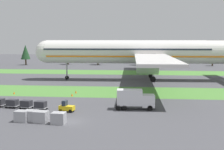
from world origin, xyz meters
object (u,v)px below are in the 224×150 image
Objects in this scene: cargo_dolly_second at (26,104)px; taxiway_marker_0 at (76,92)px; baggage_tug at (66,107)px; uld_container_3 at (59,118)px; uld_container_2 at (31,116)px; taxiway_marker_1 at (14,93)px; airliner at (144,52)px; cargo_dolly_third at (12,103)px; catering_truck at (135,99)px; ground_crew_marshaller at (122,103)px; cargo_dolly_lead at (41,105)px; uld_container_0 at (22,116)px; taxiway_marker_2 at (72,95)px; uld_container_1 at (41,117)px.

cargo_dolly_second is 3.61× the size of taxiway_marker_0.
baggage_tug is 1.40× the size of uld_container_3.
taxiway_marker_1 is (-12.15, 22.37, -0.57)m from uld_container_2.
airliner reaches higher than baggage_tug.
baggage_tug reaches higher than cargo_dolly_third.
catering_truck is 3.53× the size of uld_container_3.
baggage_tug is 1.61× the size of ground_crew_marshaller.
baggage_tug is 5.03m from cargo_dolly_lead.
airliner is 121.90× the size of taxiway_marker_0.
baggage_tug is 10.83m from cargo_dolly_third.
uld_container_0 is (-5.22, -6.89, 0.03)m from baggage_tug.
uld_container_3 reaches higher than uld_container_0.
cargo_dolly_lead is 2.90m from cargo_dolly_second.
uld_container_3 is at bearing -6.85° from uld_container_0.
cargo_dolly_second and cargo_dolly_third have the same top height.
taxiway_marker_2 is (5.46, 12.97, -0.61)m from cargo_dolly_second.
airliner is 52.92m from uld_container_2.
uld_container_3 reaches higher than taxiway_marker_0.
ground_crew_marshaller is at bearing -51.41° from taxiway_marker_0.
uld_container_3 is at bearing -83.54° from taxiway_marker_0.
cargo_dolly_lead is at bearing 97.30° from uld_container_2.
uld_container_1 is (-15.95, -49.77, -7.80)m from airliner.
cargo_dolly_lead is at bearing -100.93° from taxiway_marker_2.
airliner reaches higher than ground_crew_marshaller.
catering_truck is 3.53× the size of uld_container_0.
airliner is at bearing 110.00° from ground_crew_marshaller.
uld_container_1 is at bearing -5.65° from baggage_tug.
taxiway_marker_1 is (-16.11, 15.78, -0.52)m from baggage_tug.
taxiway_marker_0 is at bearing 90.25° from uld_container_1.
cargo_dolly_lead is at bearing -52.96° from taxiway_marker_1.
cargo_dolly_third reaches higher than taxiway_marker_1.
airliner is 47.97m from cargo_dolly_third.
catering_truck reaches higher than taxiway_marker_2.
baggage_tug reaches higher than uld_container_3.
uld_container_3 reaches higher than cargo_dolly_lead.
cargo_dolly_second is 0.35× the size of catering_truck.
cargo_dolly_lead reaches higher than taxiway_marker_2.
baggage_tug is 4.52× the size of taxiway_marker_2.
uld_container_0 is at bearing -64.34° from taxiway_marker_1.
uld_container_1 is (-11.61, -10.72, -0.07)m from ground_crew_marshaller.
cargo_dolly_second reaches higher than taxiway_marker_1.
uld_container_0 is at bearing 9.05° from cargo_dolly_lead.
taxiway_marker_2 is (2.61, 13.53, -0.61)m from cargo_dolly_lead.
catering_truck is at bearing 108.21° from cargo_dolly_lead.
ground_crew_marshaller is at bearing 37.19° from uld_container_2.
uld_container_2 reaches higher than taxiway_marker_2.
ground_crew_marshaller reaches higher than taxiway_marker_1.
uld_container_2 is (-3.96, -6.59, 0.04)m from baggage_tug.
taxiway_marker_0 is at bearing 144.84° from airliner.
cargo_dolly_third is 0.35× the size of catering_truck.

